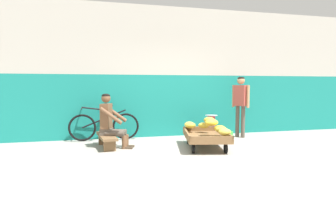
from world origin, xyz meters
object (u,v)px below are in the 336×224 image
object	(u,v)px
banana_cart	(206,137)
shopping_bag	(228,136)
vendor_seated	(110,121)
low_bench	(107,138)
bicycle_near_left	(104,126)
customer_adult	(241,100)
plastic_crate	(211,133)
weighing_scale	(211,121)

from	to	relation	value
banana_cart	shopping_bag	distance (m)	1.00
banana_cart	vendor_seated	distance (m)	2.03
low_bench	vendor_seated	world-z (taller)	vendor_seated
bicycle_near_left	customer_adult	bearing A→B (deg)	-7.06
vendor_seated	customer_adult	distance (m)	3.34
banana_cart	shopping_bag	bearing A→B (deg)	35.85
bicycle_near_left	customer_adult	distance (m)	3.44
banana_cart	shopping_bag	size ratio (longest dim) A/B	6.63
banana_cart	bicycle_near_left	distance (m)	2.49
vendor_seated	shopping_bag	size ratio (longest dim) A/B	4.75
low_bench	plastic_crate	world-z (taller)	plastic_crate
low_bench	plastic_crate	bearing A→B (deg)	9.08
low_bench	bicycle_near_left	world-z (taller)	bicycle_near_left
low_bench	plastic_crate	xyz separation A→B (m)	(2.54, 0.41, -0.05)
vendor_seated	weighing_scale	distance (m)	2.50
bicycle_near_left	customer_adult	size ratio (longest dim) A/B	1.09
weighing_scale	customer_adult	distance (m)	0.96
vendor_seated	bicycle_near_left	xyz separation A→B (m)	(-0.09, 0.92, -0.21)
vendor_seated	weighing_scale	bearing A→B (deg)	10.04
weighing_scale	shopping_bag	distance (m)	0.58
customer_adult	weighing_scale	bearing A→B (deg)	-174.94
customer_adult	low_bench	bearing A→B (deg)	-171.91
vendor_seated	shopping_bag	world-z (taller)	vendor_seated
plastic_crate	customer_adult	bearing A→B (deg)	4.98
customer_adult	bicycle_near_left	bearing A→B (deg)	172.94
low_bench	weighing_scale	bearing A→B (deg)	9.06
banana_cart	low_bench	world-z (taller)	banana_cart
banana_cart	low_bench	bearing A→B (deg)	164.19
low_bench	vendor_seated	distance (m)	0.38
banana_cart	vendor_seated	size ratio (longest dim) A/B	1.40
banana_cart	customer_adult	distance (m)	1.85
plastic_crate	shopping_bag	world-z (taller)	plastic_crate
low_bench	vendor_seated	xyz separation A→B (m)	(0.08, -0.03, 0.37)
weighing_scale	bicycle_near_left	world-z (taller)	bicycle_near_left
low_bench	banana_cart	bearing A→B (deg)	-15.81
vendor_seated	weighing_scale	xyz separation A→B (m)	(2.46, 0.44, -0.11)
bicycle_near_left	plastic_crate	bearing A→B (deg)	-10.85
banana_cart	plastic_crate	size ratio (longest dim) A/B	4.42
vendor_seated	bicycle_near_left	distance (m)	0.95
low_bench	customer_adult	bearing A→B (deg)	8.09
customer_adult	shopping_bag	world-z (taller)	customer_adult
low_bench	shopping_bag	xyz separation A→B (m)	(2.81, 0.01, -0.08)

